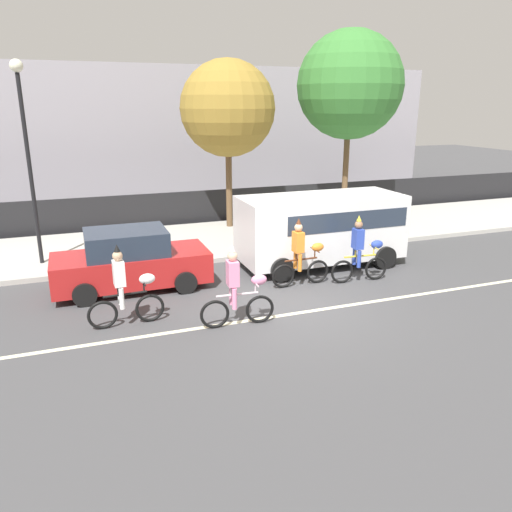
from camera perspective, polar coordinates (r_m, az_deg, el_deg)
ground_plane at (r=12.56m, az=4.02°, el=-5.65°), size 80.00×80.00×0.00m
road_centre_line at (r=12.14m, az=4.99°, el=-6.48°), size 36.00×0.14×0.01m
sidewalk_curb at (r=18.34m, az=-4.28°, el=1.94°), size 60.00×5.00×0.15m
fence_line at (r=20.93m, az=-6.53°, el=5.52°), size 40.00×0.08×1.40m
building_backdrop at (r=29.00m, az=-10.75°, el=13.72°), size 28.00×8.00×6.62m
parade_cyclist_zebra at (r=11.52m, az=-14.68°, el=-3.82°), size 1.72×0.50×1.92m
parade_cyclist_pink at (r=11.14m, az=-2.08°, el=-3.98°), size 1.72×0.50×1.92m
parade_cyclist_orange at (r=13.67m, az=5.23°, el=-0.03°), size 1.72×0.50×1.92m
parade_cyclist_cobalt at (r=14.22m, az=11.88°, el=0.35°), size 1.72×0.50×1.92m
parked_van_white at (r=15.42m, az=7.66°, el=3.55°), size 5.00×2.22×2.18m
parked_car_red at (r=13.81m, az=-14.17°, el=-0.57°), size 4.10×1.92×1.64m
street_lamp_post at (r=16.03m, az=-24.86°, el=12.48°), size 0.36×0.36×5.86m
street_tree_near_lamp at (r=21.48m, az=10.68°, el=18.62°), size 4.29×4.29×7.54m
street_tree_far_corner at (r=19.45m, az=-3.24°, el=16.45°), size 3.58×3.58×6.30m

